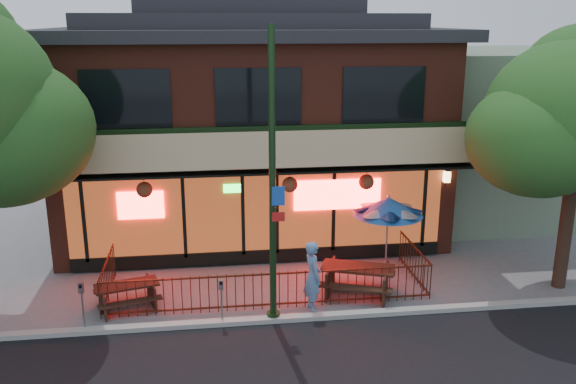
% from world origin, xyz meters
% --- Properties ---
extents(ground, '(80.00, 80.00, 0.00)m').
position_xyz_m(ground, '(0.00, 0.00, 0.00)').
color(ground, gray).
rests_on(ground, ground).
extents(curb, '(80.00, 0.25, 0.12)m').
position_xyz_m(curb, '(0.00, -0.50, 0.06)').
color(curb, '#999993').
rests_on(curb, ground).
extents(restaurant_building, '(12.96, 9.49, 8.05)m').
position_xyz_m(restaurant_building, '(0.00, 7.11, 4.13)').
color(restaurant_building, maroon).
rests_on(restaurant_building, ground).
extents(neighbor_building, '(6.00, 7.00, 6.00)m').
position_xyz_m(neighbor_building, '(9.00, 7.70, 3.00)').
color(neighbor_building, slate).
rests_on(neighbor_building, ground).
extents(patio_fence, '(8.44, 2.62, 1.00)m').
position_xyz_m(patio_fence, '(0.00, 0.50, 0.63)').
color(patio_fence, '#44190E').
rests_on(patio_fence, ground).
extents(street_light, '(0.43, 0.32, 7.00)m').
position_xyz_m(street_light, '(0.00, -0.40, 3.15)').
color(street_light, black).
rests_on(street_light, ground).
extents(picnic_table_left, '(1.82, 1.57, 0.67)m').
position_xyz_m(picnic_table_left, '(-3.60, 0.70, 0.44)').
color(picnic_table_left, '#391C14').
rests_on(picnic_table_left, ground).
extents(picnic_table_right, '(2.29, 2.03, 0.81)m').
position_xyz_m(picnic_table_right, '(2.37, 0.70, 0.53)').
color(picnic_table_right, '#381E13').
rests_on(picnic_table_right, ground).
extents(patio_umbrella, '(2.00, 2.00, 2.28)m').
position_xyz_m(patio_umbrella, '(3.60, 2.25, 1.95)').
color(patio_umbrella, gray).
rests_on(patio_umbrella, ground).
extents(pedestrian, '(0.55, 0.74, 1.84)m').
position_xyz_m(pedestrian, '(1.04, -0.01, 0.92)').
color(pedestrian, '#5882B1').
rests_on(pedestrian, ground).
extents(parking_meter_near, '(0.12, 0.11, 1.17)m').
position_xyz_m(parking_meter_near, '(-1.25, -0.48, 0.79)').
color(parking_meter_near, gray).
rests_on(parking_meter_near, ground).
extents(parking_meter_far, '(0.13, 0.11, 1.25)m').
position_xyz_m(parking_meter_far, '(-4.46, -0.40, 0.84)').
color(parking_meter_far, gray).
rests_on(parking_meter_far, ground).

